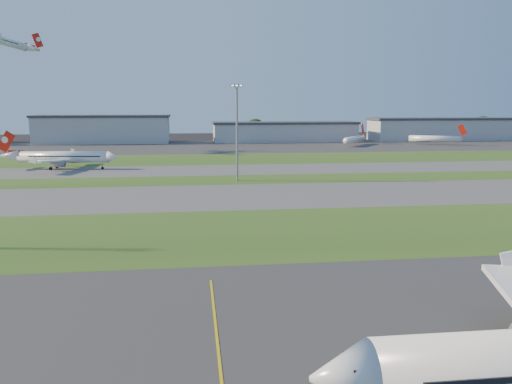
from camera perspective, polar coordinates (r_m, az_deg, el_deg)
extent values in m
cube|color=#2D511B|center=(80.30, -9.34, -4.83)|extent=(300.00, 34.00, 0.01)
cube|color=#515154|center=(112.53, -8.74, -0.60)|extent=(300.00, 32.00, 0.01)
cube|color=#2D511B|center=(137.19, -8.48, 1.28)|extent=(300.00, 18.00, 0.01)
cube|color=#515154|center=(158.98, -8.32, 2.45)|extent=(300.00, 26.00, 0.01)
cube|color=#2D511B|center=(191.75, -8.15, 3.70)|extent=(300.00, 40.00, 0.01)
cube|color=#333335|center=(251.49, -7.94, 5.14)|extent=(400.00, 80.00, 0.01)
cylinder|color=white|center=(171.42, -21.14, 3.76)|extent=(28.80, 7.56, 3.62)
cube|color=red|center=(178.59, -26.65, 5.17)|extent=(6.16, 1.19, 7.21)
cube|color=white|center=(178.87, -20.51, 3.88)|extent=(5.75, 14.65, 1.47)
cube|color=white|center=(164.84, -22.42, 3.30)|extent=(9.33, 14.85, 1.47)
cylinder|color=gray|center=(176.51, -20.30, 3.47)|extent=(4.27, 2.73, 2.19)
cylinder|color=gray|center=(166.31, -21.66, 3.04)|extent=(4.27, 2.73, 2.19)
cube|color=red|center=(249.26, -23.91, 16.57)|extent=(5.44, 2.14, 6.59)
cylinder|color=white|center=(261.27, 11.19, 5.92)|extent=(18.07, 22.78, 3.20)
cube|color=red|center=(273.36, 12.09, 7.07)|extent=(3.33, 4.33, 6.16)
cylinder|color=white|center=(277.69, 19.75, 5.76)|extent=(24.93, 13.86, 3.20)
cube|color=red|center=(278.18, 22.50, 6.59)|extent=(4.82, 2.45, 6.16)
cylinder|color=gray|center=(134.39, -2.19, 6.56)|extent=(0.60, 0.60, 25.00)
cube|color=gray|center=(134.28, -2.23, 12.07)|extent=(3.20, 0.50, 0.80)
cube|color=#FFF2CC|center=(134.28, -2.23, 12.07)|extent=(2.80, 0.70, 0.35)
cube|color=#ACAFB4|center=(285.09, -17.05, 6.76)|extent=(70.00, 22.00, 14.00)
cube|color=#383A3F|center=(284.84, -17.13, 8.28)|extent=(71.40, 23.00, 1.20)
cube|color=#ACAFB4|center=(285.79, 3.27, 6.77)|extent=(80.00, 22.00, 10.00)
cube|color=#383A3F|center=(285.55, 3.28, 7.90)|extent=(81.60, 23.00, 1.20)
cube|color=#ACAFB4|center=(319.35, 21.34, 6.62)|extent=(95.00, 22.00, 12.00)
cube|color=#383A3F|center=(319.13, 21.41, 7.80)|extent=(96.90, 23.00, 1.20)
cylinder|color=black|center=(293.17, -11.79, 6.04)|extent=(1.00, 1.00, 3.60)
sphere|color=black|center=(292.94, -11.82, 6.83)|extent=(9.90, 9.90, 9.90)
cylinder|color=black|center=(297.49, -0.08, 6.35)|extent=(1.00, 1.00, 4.20)
sphere|color=black|center=(297.24, -0.08, 7.26)|extent=(11.55, 11.55, 11.55)
cylinder|color=black|center=(313.79, 13.77, 6.22)|extent=(1.00, 1.00, 3.80)
sphere|color=black|center=(313.57, 13.80, 6.99)|extent=(10.45, 10.45, 10.45)
cylinder|color=black|center=(348.35, 24.41, 6.02)|extent=(1.00, 1.00, 4.60)
sphere|color=black|center=(348.12, 24.47, 6.87)|extent=(12.65, 12.65, 12.65)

